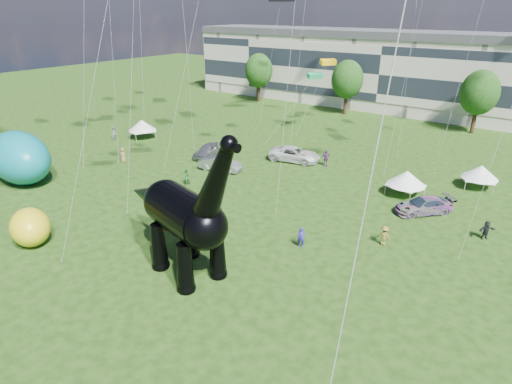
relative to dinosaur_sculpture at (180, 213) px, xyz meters
The scene contains 16 objects.
ground 5.60m from the dinosaur_sculpture, 79.18° to the right, with size 220.00×220.00×0.00m, color #16330C.
terrace_row 58.90m from the dinosaur_sculpture, 97.14° to the left, with size 78.00×11.00×12.00m, color beige.
tree_far_left 57.49m from the dinosaur_sculpture, 120.68° to the left, with size 5.20×5.20×9.44m.
tree_mid_left 50.73m from the dinosaur_sculpture, 102.90° to the left, with size 5.20×5.20×9.44m.
tree_mid_right 50.21m from the dinosaur_sculpture, 80.03° to the left, with size 5.20×5.20×9.44m.
dinosaur_sculpture is the anchor object (origin of this frame).
car_silver 24.39m from the dinosaur_sculpture, 127.95° to the left, with size 1.96×4.88×1.66m, color #ADACB1.
car_grey 19.65m from the dinosaur_sculpture, 123.13° to the left, with size 1.65×4.74×1.56m, color gray.
car_white 24.69m from the dinosaur_sculpture, 103.33° to the left, with size 2.77×6.01×1.67m, color silver.
car_dark 21.87m from the dinosaur_sculpture, 59.82° to the left, with size 2.07×5.10×1.48m, color #595960.
gazebo_near 23.22m from the dinosaur_sculpture, 69.12° to the left, with size 4.31×4.31×2.51m.
gazebo_far 31.01m from the dinosaur_sculpture, 63.93° to the left, with size 4.20×4.20×2.40m.
gazebo_left 33.95m from the dinosaur_sculpture, 144.57° to the left, with size 4.87×4.87×2.59m.
inflatable_teal 24.99m from the dinosaur_sculpture, behind, with size 8.54×5.34×5.34m, color #0B7C89.
inflatable_yellow 12.93m from the dinosaur_sculpture, 159.19° to the right, with size 3.73×2.87×2.87m, color yellow.
visitors 11.49m from the dinosaur_sculpture, 107.57° to the left, with size 57.60×45.57×1.89m.
Camera 1 is at (18.31, -13.91, 16.79)m, focal length 30.00 mm.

